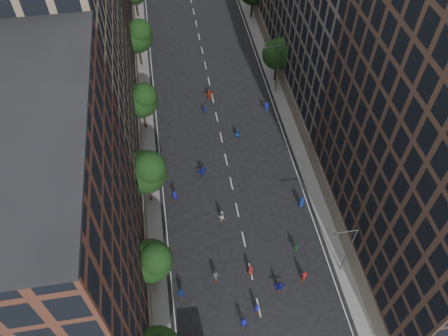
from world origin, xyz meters
TOP-DOWN VIEW (x-y plane):
  - ground at (0.00, 40.00)m, footprint 240.00×240.00m
  - sidewalk_left at (-12.00, 47.50)m, footprint 4.00×105.00m
  - sidewalk_right at (12.00, 47.50)m, footprint 4.00×105.00m
  - bldg_left_a at (-19.00, 11.00)m, footprint 14.00×22.00m
  - bldg_left_b at (-19.00, 35.00)m, footprint 14.00×26.00m
  - tree_left_1 at (-11.02, 13.86)m, footprint 4.80×4.80m
  - tree_left_2 at (-10.99, 25.83)m, footprint 5.60×5.60m
  - tree_left_3 at (-11.02, 39.85)m, footprint 5.00×5.00m
  - tree_left_4 at (-11.00, 55.84)m, footprint 5.40×5.40m
  - tree_right_a at (11.38, 47.85)m, footprint 5.00×5.00m
  - streetlamp_near at (10.37, 12.00)m, footprint 2.64×0.22m
  - streetlamp_far at (10.37, 45.00)m, footprint 2.64×0.22m
  - skater_1 at (-0.35, 8.63)m, footprint 0.70×0.55m
  - skater_3 at (-2.11, 7.26)m, footprint 1.14×0.82m
  - skater_4 at (-8.50, 11.64)m, footprint 1.15×0.69m
  - skater_5 at (2.74, 10.74)m, footprint 1.54×0.62m
  - skater_6 at (-0.11, 13.34)m, footprint 0.84×0.63m
  - skater_7 at (5.89, 11.50)m, footprint 0.74×0.55m
  - skater_8 at (-2.32, 21.23)m, footprint 1.03×0.86m
  - skater_9 at (-4.32, 13.14)m, footprint 1.14×0.76m
  - skater_10 at (6.05, 15.32)m, footprint 1.09×0.71m
  - skater_11 at (-3.77, 29.02)m, footprint 1.73×1.15m
  - skater_12 at (8.50, 21.72)m, footprint 1.03×0.80m
  - skater_13 at (-7.98, 25.46)m, footprint 0.83×0.68m
  - skater_14 at (2.35, 35.49)m, footprint 0.89×0.73m
  - skater_15 at (8.00, 40.44)m, footprint 1.21×0.75m
  - skater_16 at (-1.80, 41.47)m, footprint 0.95×0.62m
  - skater_17 at (-0.54, 44.85)m, footprint 1.80×0.73m

SIDE VIEW (x-z plane):
  - ground at x=0.00m, z-range 0.00..0.00m
  - sidewalk_left at x=-12.00m, z-range 0.00..0.15m
  - sidewalk_right at x=12.00m, z-range 0.00..0.15m
  - skater_16 at x=-1.80m, z-range 0.00..1.50m
  - skater_6 at x=-0.11m, z-range 0.00..1.57m
  - skater_3 at x=-2.11m, z-range 0.00..1.58m
  - skater_5 at x=2.74m, z-range 0.00..1.62m
  - skater_9 at x=-4.32m, z-range 0.00..1.65m
  - skater_1 at x=-0.35m, z-range 0.00..1.68m
  - skater_14 at x=2.35m, z-range 0.00..1.70m
  - skater_10 at x=6.05m, z-range 0.00..1.72m
  - skater_11 at x=-3.77m, z-range 0.00..1.79m
  - skater_15 at x=8.00m, z-range 0.00..1.80m
  - skater_4 at x=-8.50m, z-range 0.00..1.83m
  - skater_7 at x=5.89m, z-range 0.00..1.86m
  - skater_12 at x=8.50m, z-range 0.00..1.86m
  - skater_17 at x=-0.54m, z-range 0.00..1.89m
  - skater_8 at x=-2.32m, z-range 0.00..1.90m
  - skater_13 at x=-7.98m, z-range 0.00..1.94m
  - streetlamp_near at x=10.37m, z-range 0.64..9.70m
  - streetlamp_far at x=10.37m, z-range 0.64..9.70m
  - tree_left_1 at x=-11.02m, z-range 1.45..9.66m
  - tree_right_a at x=11.38m, z-range 1.43..9.83m
  - tree_left_3 at x=-11.02m, z-range 1.53..10.11m
  - tree_left_4 at x=-11.00m, z-range 1.56..10.63m
  - tree_left_2 at x=-10.99m, z-range 1.63..11.08m
  - bldg_left_a at x=-19.00m, z-range 0.00..30.00m
  - bldg_left_b at x=-19.00m, z-range 0.00..34.00m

